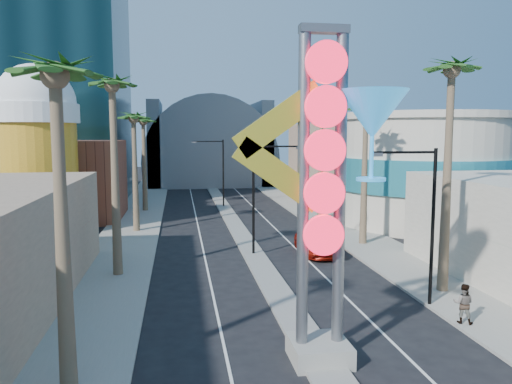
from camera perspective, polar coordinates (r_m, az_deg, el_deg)
name	(u,v)px	position (r m, az deg, el deg)	size (l,w,h in m)	color
sidewalk_west	(136,222)	(50.64, -13.59, -3.31)	(5.00, 100.00, 0.15)	gray
sidewalk_east	(322,217)	(52.56, 7.55, -2.82)	(5.00, 100.00, 0.15)	gray
median	(229,214)	(53.67, -3.15, -2.57)	(1.60, 84.00, 0.15)	gray
hotel_tower	(37,0)	(70.70, -23.74, 19.47)	(20.00, 20.00, 50.00)	black
brick_filler_west	(72,180)	(54.01, -20.33, 1.28)	(10.00, 10.00, 8.00)	brown
filler_east	(342,162)	(66.31, 9.85, 3.39)	(10.00, 20.00, 10.00)	#987A62
beer_mug	(37,144)	(46.25, -23.70, 5.07)	(7.00, 7.00, 14.50)	#B77918
turquoise_building	(423,170)	(50.50, 18.57, 2.42)	(16.60, 16.60, 10.60)	#B8B09B
canopy	(209,159)	(86.98, -5.41, 3.76)	(22.00, 16.00, 22.00)	slate
neon_sign	(344,171)	(18.73, 9.98, 2.34)	(6.53, 2.60, 12.55)	gray
streetlight_0	(261,188)	(35.40, 0.58, 0.49)	(3.79, 0.25, 8.00)	black
streetlight_1	(219,166)	(59.02, -4.29, 2.95)	(3.79, 0.25, 8.00)	black
streetlight_2	(424,212)	(25.95, 18.68, -2.23)	(3.45, 0.25, 8.00)	black
palm_0	(56,94)	(17.18, -21.92, 10.34)	(2.40, 2.40, 11.70)	brown
palm_1	(112,97)	(31.02, -16.10, 10.36)	(2.40, 2.40, 12.70)	brown
palm_2	(134,125)	(44.88, -13.80, 7.49)	(2.40, 2.40, 11.20)	brown
palm_3	(143,127)	(56.85, -12.76, 7.31)	(2.40, 2.40, 11.20)	brown
palm_5	(451,84)	(28.63, 21.41, 11.39)	(2.40, 2.40, 13.20)	brown
palm_6	(366,117)	(39.39, 12.45, 8.32)	(2.40, 2.40, 11.70)	brown
palm_7	(322,112)	(50.79, 7.51, 9.03)	(2.40, 2.40, 12.70)	brown
red_pickup	(318,243)	(36.61, 7.13, -5.84)	(2.63, 5.71, 1.59)	#A0180C
pedestrian_b	(463,303)	(24.94, 22.62, -11.68)	(0.88, 0.69, 1.82)	gray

